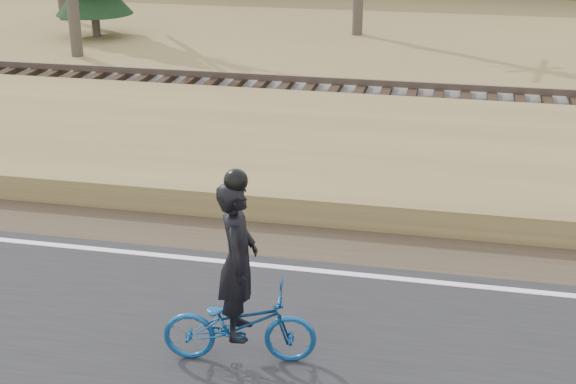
# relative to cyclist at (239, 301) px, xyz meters

# --- Properties ---
(embankment) EXTENTS (120.00, 5.00, 0.44)m
(embankment) POSITION_rel_cyclist_xyz_m (-5.38, 6.33, -0.60)
(embankment) COLOR olive
(embankment) RESTS_ON ground
(ballast) EXTENTS (120.00, 3.00, 0.45)m
(ballast) POSITION_rel_cyclist_xyz_m (-5.38, 10.13, -0.60)
(ballast) COLOR slate
(ballast) RESTS_ON ground
(railroad) EXTENTS (120.00, 2.40, 0.29)m
(railroad) POSITION_rel_cyclist_xyz_m (-5.38, 10.13, -0.29)
(railroad) COLOR black
(railroad) RESTS_ON ballast
(cyclist) EXTENTS (1.82, 0.88, 2.33)m
(cyclist) POSITION_rel_cyclist_xyz_m (0.00, 0.00, 0.00)
(cyclist) COLOR navy
(cyclist) RESTS_ON road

